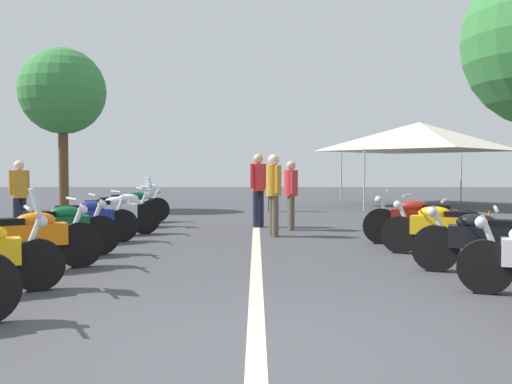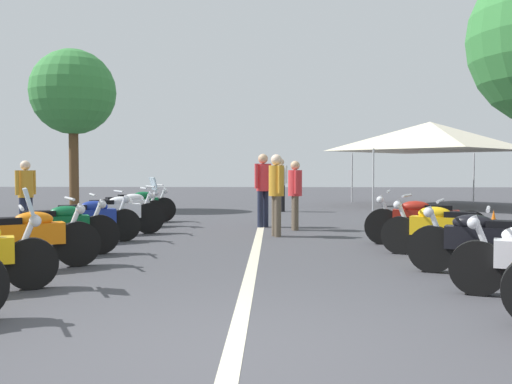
# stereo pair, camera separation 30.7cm
# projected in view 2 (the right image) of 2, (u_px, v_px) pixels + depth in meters

# --- Properties ---
(ground_plane) EXTENTS (80.00, 80.00, 0.00)m
(ground_plane) POSITION_uv_depth(u_px,v_px,m) (232.00, 356.00, 4.26)
(ground_plane) COLOR #424247
(lane_centre_stripe) EXTENTS (23.14, 0.16, 0.01)m
(lane_centre_stripe) POSITION_uv_depth(u_px,v_px,m) (257.00, 245.00, 10.50)
(lane_centre_stripe) COLOR beige
(lane_centre_stripe) RESTS_ON ground_plane
(motorcycle_left_row_2) EXTENTS (1.23, 1.96, 1.01)m
(motorcycle_left_row_2) POSITION_uv_depth(u_px,v_px,m) (22.00, 238.00, 7.80)
(motorcycle_left_row_2) COLOR black
(motorcycle_left_row_2) RESTS_ON ground_plane
(motorcycle_left_row_3) EXTENTS (1.05, 1.92, 1.01)m
(motorcycle_left_row_3) POSITION_uv_depth(u_px,v_px,m) (56.00, 228.00, 9.06)
(motorcycle_left_row_3) COLOR black
(motorcycle_left_row_3) RESTS_ON ground_plane
(motorcycle_left_row_4) EXTENTS (1.20, 1.92, 1.00)m
(motorcycle_left_row_4) POSITION_uv_depth(u_px,v_px,m) (86.00, 220.00, 10.67)
(motorcycle_left_row_4) COLOR black
(motorcycle_left_row_4) RESTS_ON ground_plane
(motorcycle_left_row_5) EXTENTS (1.09, 2.08, 1.02)m
(motorcycle_left_row_5) POSITION_uv_depth(u_px,v_px,m) (113.00, 213.00, 12.03)
(motorcycle_left_row_5) COLOR black
(motorcycle_left_row_5) RESTS_ON ground_plane
(motorcycle_left_row_6) EXTENTS (1.18, 1.85, 1.22)m
(motorcycle_left_row_6) POSITION_uv_depth(u_px,v_px,m) (127.00, 208.00, 13.52)
(motorcycle_left_row_6) COLOR black
(motorcycle_left_row_6) RESTS_ON ground_plane
(motorcycle_left_row_7) EXTENTS (1.11, 1.95, 1.01)m
(motorcycle_left_row_7) POSITION_uv_depth(u_px,v_px,m) (137.00, 205.00, 14.82)
(motorcycle_left_row_7) COLOR black
(motorcycle_left_row_7) RESTS_ON ground_plane
(motorcycle_right_row_2) EXTENTS (1.00, 1.93, 1.00)m
(motorcycle_right_row_2) POSITION_uv_depth(u_px,v_px,m) (486.00, 242.00, 7.40)
(motorcycle_right_row_2) COLOR black
(motorcycle_right_row_2) RESTS_ON ground_plane
(motorcycle_right_row_3) EXTENTS (1.05, 1.95, 0.99)m
(motorcycle_right_row_3) POSITION_uv_depth(u_px,v_px,m) (445.00, 229.00, 9.05)
(motorcycle_right_row_3) COLOR black
(motorcycle_right_row_3) RESTS_ON ground_plane
(motorcycle_right_row_4) EXTENTS (0.88, 2.17, 1.02)m
(motorcycle_right_row_4) POSITION_uv_depth(u_px,v_px,m) (424.00, 220.00, 10.35)
(motorcycle_right_row_4) COLOR black
(motorcycle_right_row_4) RESTS_ON ground_plane
(traffic_cone_0) EXTENTS (0.36, 0.36, 0.61)m
(traffic_cone_0) POSITION_uv_depth(u_px,v_px,m) (493.00, 226.00, 11.04)
(traffic_cone_0) COLOR orange
(traffic_cone_0) RESTS_ON ground_plane
(bystander_0) EXTENTS (0.51, 0.32, 1.72)m
(bystander_0) POSITION_uv_depth(u_px,v_px,m) (276.00, 188.00, 11.76)
(bystander_0) COLOR brown
(bystander_0) RESTS_ON ground_plane
(bystander_1) EXTENTS (0.36, 0.44, 1.76)m
(bystander_1) POSITION_uv_depth(u_px,v_px,m) (281.00, 180.00, 18.67)
(bystander_1) COLOR black
(bystander_1) RESTS_ON ground_plane
(bystander_2) EXTENTS (0.49, 0.32, 1.60)m
(bystander_2) POSITION_uv_depth(u_px,v_px,m) (26.00, 191.00, 12.33)
(bystander_2) COLOR #1E2338
(bystander_2) RESTS_ON ground_plane
(bystander_3) EXTENTS (0.53, 0.32, 1.60)m
(bystander_3) POSITION_uv_depth(u_px,v_px,m) (295.00, 190.00, 13.00)
(bystander_3) COLOR brown
(bystander_3) RESTS_ON ground_plane
(bystander_4) EXTENTS (0.40, 0.40, 1.78)m
(bystander_4) POSITION_uv_depth(u_px,v_px,m) (263.00, 184.00, 13.67)
(bystander_4) COLOR #1E2338
(bystander_4) RESTS_ON ground_plane
(roadside_tree_1) EXTENTS (2.87, 2.87, 5.47)m
(roadside_tree_1) POSITION_uv_depth(u_px,v_px,m) (73.00, 93.00, 19.11)
(roadside_tree_1) COLOR brown
(roadside_tree_1) RESTS_ON ground_plane
(event_tent) EXTENTS (5.71, 5.71, 3.20)m
(event_tent) POSITION_uv_depth(u_px,v_px,m) (430.00, 136.00, 21.30)
(event_tent) COLOR beige
(event_tent) RESTS_ON ground_plane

